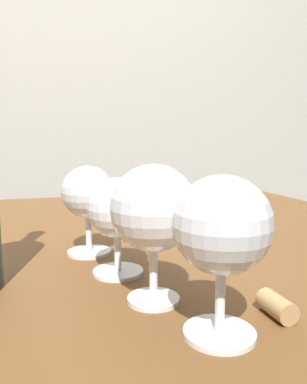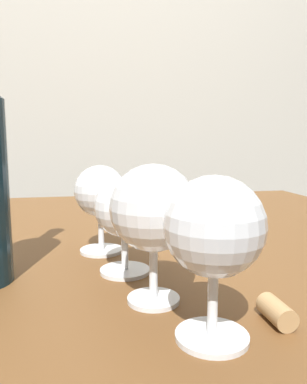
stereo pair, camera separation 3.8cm
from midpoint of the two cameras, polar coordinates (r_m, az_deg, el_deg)
The scene contains 7 objects.
back_wall at distance 1.90m, azimuth -10.17°, elevation 19.36°, with size 5.00×0.08×2.60m, color beige.
dining_table at distance 0.70m, azimuth -7.42°, elevation -13.55°, with size 1.31×0.99×0.75m.
wine_glass_cabernet at distance 0.32m, azimuth 12.78°, elevation -5.69°, with size 0.09×0.09×0.14m.
wine_glass_amber at distance 0.38m, azimuth 2.84°, elevation -2.83°, with size 0.09×0.09×0.15m.
wine_glass_port at distance 0.47m, azimuth -2.22°, elevation -2.88°, with size 0.08×0.08×0.13m.
wine_glass_empty at distance 0.56m, azimuth -6.28°, elevation -0.31°, with size 0.08×0.08×0.13m.
cork at distance 0.39m, azimuth 21.21°, elevation -16.86°, with size 0.02×0.02×0.04m, color tan.
Camera 2 is at (-0.02, -0.66, 0.92)m, focal length 34.66 mm.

